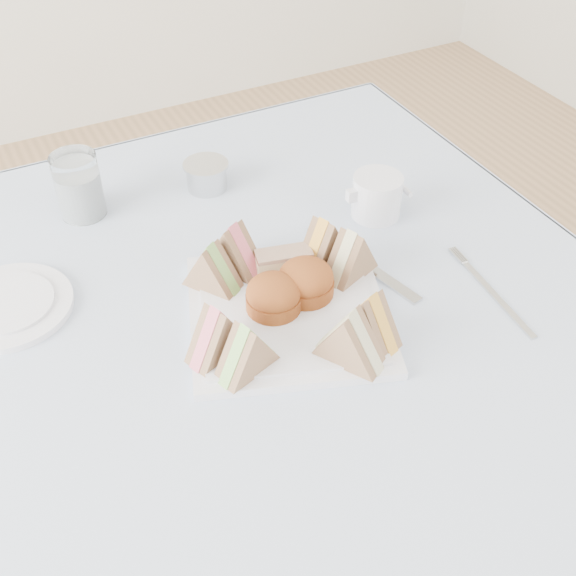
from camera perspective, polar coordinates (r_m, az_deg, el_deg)
name	(u,v)px	position (r m, az deg, el deg)	size (l,w,h in m)	color
table	(251,495)	(1.20, -2.91, -16.02)	(0.90, 0.90, 0.74)	brown
tablecloth	(241,330)	(0.91, -3.70, -3.31)	(1.02, 1.02, 0.01)	#A5B0CC
serving_plate	(288,314)	(0.92, 0.00, -2.06)	(0.25, 0.25, 0.01)	silver
sandwich_fl_a	(217,330)	(0.84, -5.61, -3.36)	(0.08, 0.04, 0.07)	#9F755C
sandwich_fl_b	(247,348)	(0.82, -3.29, -4.74)	(0.08, 0.04, 0.07)	#9F755C
sandwich_fr_a	(371,316)	(0.86, 6.54, -2.25)	(0.08, 0.04, 0.07)	#9F755C
sandwich_fr_b	(350,336)	(0.83, 4.92, -3.80)	(0.08, 0.04, 0.07)	#9F755C
sandwich_bl_a	(212,266)	(0.93, -6.05, 1.74)	(0.08, 0.04, 0.07)	#9F755C
sandwich_bl_b	(234,247)	(0.95, -4.29, 3.21)	(0.08, 0.04, 0.07)	#9F755C
sandwich_br_a	(351,253)	(0.95, 4.98, 2.75)	(0.08, 0.04, 0.07)	#9F755C
sandwich_br_b	(323,241)	(0.97, 2.79, 3.73)	(0.08, 0.04, 0.07)	#9F755C
scone_left	(273,295)	(0.90, -1.16, -0.59)	(0.07, 0.07, 0.05)	brown
scone_right	(306,281)	(0.92, 1.42, 0.59)	(0.07, 0.07, 0.05)	brown
pastry_slice	(284,262)	(0.96, -0.34, 2.06)	(0.07, 0.03, 0.04)	#D2BE89
side_plate	(8,306)	(1.00, -21.25, -1.36)	(0.17, 0.17, 0.01)	silver
water_glass	(79,186)	(1.11, -16.22, 7.77)	(0.07, 0.07, 0.10)	white
tea_strainer	(207,177)	(1.15, -6.44, 8.72)	(0.07, 0.07, 0.04)	#BEBEBE
knife	(362,263)	(1.00, 5.84, 2.01)	(0.02, 0.21, 0.00)	#BEBEBE
fork	(498,299)	(0.98, 16.23, -0.82)	(0.01, 0.16, 0.00)	#BEBEBE
creamer_jug	(377,196)	(1.08, 7.03, 7.21)	(0.07, 0.07, 0.07)	silver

